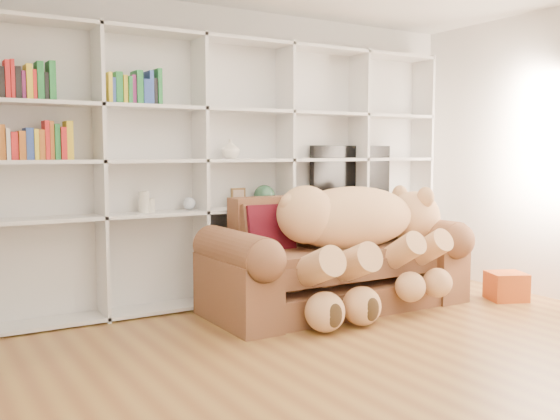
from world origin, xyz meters
TOP-DOWN VIEW (x-y plane):
  - floor at (0.00, 0.00)m, footprint 5.00×5.00m
  - wall_back at (0.00, 2.50)m, footprint 5.00×0.02m
  - bookshelf at (-0.24, 2.36)m, footprint 4.43×0.35m
  - sofa at (0.55, 1.65)m, footprint 2.33×1.01m
  - teddy_bear at (0.68, 1.46)m, footprint 1.87×0.99m
  - throw_pillow at (-0.02, 1.81)m, footprint 0.43×0.25m
  - gift_box at (2.07, 1.02)m, footprint 0.42×0.41m
  - tv at (1.27, 2.35)m, footprint 0.97×0.18m
  - picture_frame at (-0.06, 2.30)m, footprint 0.14×0.05m
  - green_vase at (0.21, 2.30)m, footprint 0.20×0.20m
  - figurine_tall at (-0.96, 2.30)m, footprint 0.12×0.12m
  - figurine_short at (-0.90, 2.30)m, footprint 0.09×0.09m
  - snow_globe at (-0.55, 2.30)m, footprint 0.11×0.11m
  - shelf_vase at (-0.14, 2.30)m, footprint 0.21×0.21m

SIDE VIEW (x-z plane):
  - floor at x=0.00m, z-range 0.00..0.00m
  - gift_box at x=2.07m, z-range 0.00..0.26m
  - sofa at x=0.55m, z-range -0.12..0.86m
  - teddy_bear at x=0.68m, z-range 0.15..1.24m
  - throw_pillow at x=-0.02m, z-range 0.49..0.93m
  - figurine_short at x=-0.90m, z-range 0.86..0.98m
  - snow_globe at x=-0.55m, z-range 0.87..0.98m
  - figurine_tall at x=-0.96m, z-range 0.86..1.04m
  - picture_frame at x=-0.06m, z-range 0.87..1.05m
  - green_vase at x=0.21m, z-range 0.86..1.07m
  - tv at x=1.27m, z-range 0.86..1.43m
  - bookshelf at x=-0.24m, z-range 0.11..2.51m
  - wall_back at x=0.00m, z-range 0.00..2.70m
  - shelf_vase at x=-0.14m, z-range 1.31..1.49m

